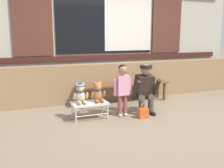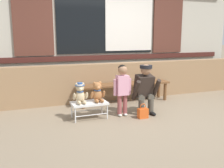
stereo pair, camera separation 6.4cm
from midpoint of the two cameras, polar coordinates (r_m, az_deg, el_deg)
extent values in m
plane|color=#84725B|center=(4.70, 6.16, -7.40)|extent=(60.00, 60.00, 0.00)
cube|color=#997551|center=(5.86, -0.22, 0.60)|extent=(6.99, 0.25, 0.85)
cube|color=#B7B2A3|center=(6.27, -2.03, 14.47)|extent=(7.14, 0.20, 3.73)
cube|color=#471E19|center=(6.16, -1.59, 6.03)|extent=(6.56, 0.04, 0.12)
cube|color=black|center=(6.15, -1.65, 13.48)|extent=(2.40, 0.03, 1.40)
cube|color=silver|center=(6.36, 3.44, 13.38)|extent=(1.24, 0.02, 1.29)
cube|color=#562D23|center=(5.79, -17.88, 13.14)|extent=(0.84, 0.05, 1.43)
cube|color=#562D23|center=(6.90, 11.97, 12.97)|extent=(0.84, 0.05, 1.43)
cube|color=brown|center=(5.44, 2.94, -0.25)|extent=(2.10, 0.11, 0.04)
cube|color=brown|center=(5.57, 2.33, 0.01)|extent=(2.10, 0.11, 0.04)
cube|color=brown|center=(5.70, 1.75, 0.26)|extent=(2.10, 0.11, 0.04)
cylinder|color=brown|center=(5.18, -6.94, -3.39)|extent=(0.07, 0.07, 0.40)
cylinder|color=brown|center=(5.44, -7.69, -2.71)|extent=(0.07, 0.07, 0.40)
cylinder|color=brown|center=(5.95, 11.45, -1.67)|extent=(0.07, 0.07, 0.40)
cylinder|color=brown|center=(6.18, 10.05, -1.15)|extent=(0.07, 0.07, 0.40)
cube|color=silver|center=(4.54, -5.51, -4.34)|extent=(0.64, 0.36, 0.04)
cylinder|color=silver|center=(4.37, -8.60, -7.06)|extent=(0.02, 0.02, 0.26)
cylinder|color=silver|center=(4.65, -9.44, -5.98)|extent=(0.02, 0.02, 0.26)
cylinder|color=silver|center=(4.53, -1.39, -6.31)|extent=(0.02, 0.02, 0.26)
cylinder|color=silver|center=(4.80, -2.63, -5.32)|extent=(0.02, 0.02, 0.26)
cylinder|color=silver|center=(4.45, -4.92, -7.02)|extent=(0.58, 0.02, 0.02)
cylinder|color=silver|center=(4.72, -5.97, -5.97)|extent=(0.58, 0.02, 0.02)
ellipsoid|color=#CCB289|center=(4.48, -7.57, -2.88)|extent=(0.17, 0.14, 0.22)
sphere|color=#CCB289|center=(4.44, -7.59, -0.82)|extent=(0.15, 0.15, 0.15)
sphere|color=#FFEEBB|center=(4.39, -7.42, -1.11)|extent=(0.06, 0.06, 0.06)
sphere|color=#CCB289|center=(4.42, -8.30, -0.10)|extent=(0.06, 0.06, 0.06)
ellipsoid|color=#CCB289|center=(4.43, -8.87, -2.83)|extent=(0.06, 0.11, 0.16)
ellipsoid|color=#CCB289|center=(4.38, -7.78, -4.22)|extent=(0.06, 0.15, 0.06)
sphere|color=#CCB289|center=(4.45, -6.99, -0.01)|extent=(0.06, 0.06, 0.06)
ellipsoid|color=#CCB289|center=(4.48, -6.12, -2.60)|extent=(0.06, 0.11, 0.16)
ellipsoid|color=#CCB289|center=(4.40, -6.59, -4.11)|extent=(0.06, 0.15, 0.06)
torus|color=#335699|center=(4.46, -7.59, -1.71)|extent=(0.13, 0.13, 0.02)
cylinder|color=#335699|center=(4.43, -7.62, -0.29)|extent=(0.17, 0.17, 0.01)
cylinder|color=#335699|center=(4.43, -7.63, 0.00)|extent=(0.10, 0.10, 0.04)
ellipsoid|color=#A86B3D|center=(4.57, -3.67, -2.55)|extent=(0.17, 0.14, 0.22)
sphere|color=#A86B3D|center=(4.52, -3.66, -0.53)|extent=(0.15, 0.15, 0.15)
sphere|color=#E1955B|center=(4.47, -3.45, -0.80)|extent=(0.06, 0.06, 0.06)
sphere|color=#A86B3D|center=(4.51, -4.34, 0.18)|extent=(0.06, 0.06, 0.06)
ellipsoid|color=#A86B3D|center=(4.50, -4.89, -2.50)|extent=(0.06, 0.11, 0.16)
ellipsoid|color=#A86B3D|center=(4.47, -3.78, -3.85)|extent=(0.06, 0.15, 0.06)
sphere|color=#A86B3D|center=(4.54, -3.08, 0.27)|extent=(0.06, 0.06, 0.06)
ellipsoid|color=#A86B3D|center=(4.57, -2.25, -2.27)|extent=(0.06, 0.11, 0.16)
ellipsoid|color=#A86B3D|center=(4.49, -2.64, -3.75)|extent=(0.06, 0.15, 0.06)
torus|color=#335699|center=(4.54, -3.67, -1.40)|extent=(0.13, 0.13, 0.02)
cylinder|color=#994C4C|center=(4.66, 1.37, -4.66)|extent=(0.08, 0.08, 0.36)
ellipsoid|color=silver|center=(4.70, 1.45, -7.02)|extent=(0.07, 0.12, 0.05)
cylinder|color=#994C4C|center=(4.70, 2.60, -4.53)|extent=(0.08, 0.08, 0.36)
ellipsoid|color=silver|center=(4.74, 2.68, -6.86)|extent=(0.07, 0.12, 0.05)
cube|color=pink|center=(4.60, 2.02, -0.27)|extent=(0.22, 0.15, 0.36)
cylinder|color=pink|center=(4.55, 0.34, -0.77)|extent=(0.06, 0.06, 0.30)
cylinder|color=pink|center=(4.66, 3.65, -0.51)|extent=(0.06, 0.06, 0.30)
sphere|color=#9E7051|center=(4.55, 2.04, 3.19)|extent=(0.17, 0.17, 0.17)
sphere|color=black|center=(4.56, 1.98, 3.46)|extent=(0.16, 0.16, 0.16)
cylinder|color=#4C473D|center=(4.77, 6.28, -5.23)|extent=(0.11, 0.11, 0.30)
cylinder|color=#4C473D|center=(4.85, 5.55, -2.88)|extent=(0.13, 0.32, 0.13)
ellipsoid|color=black|center=(4.74, 6.70, -6.87)|extent=(0.09, 0.20, 0.06)
cylinder|color=#4C473D|center=(4.87, 8.37, -4.97)|extent=(0.11, 0.11, 0.30)
cylinder|color=#4C473D|center=(4.94, 7.62, -2.67)|extent=(0.13, 0.32, 0.13)
ellipsoid|color=black|center=(4.83, 8.80, -6.57)|extent=(0.09, 0.20, 0.06)
cube|color=#2D231E|center=(4.83, 6.81, -0.54)|extent=(0.32, 0.30, 0.47)
cylinder|color=#2D231E|center=(4.65, 5.10, -1.44)|extent=(0.08, 0.28, 0.40)
cylinder|color=#2D231E|center=(4.85, 9.55, -1.04)|extent=(0.08, 0.28, 0.40)
sphere|color=#9E7051|center=(4.71, 7.30, 3.24)|extent=(0.20, 0.20, 0.20)
cylinder|color=black|center=(4.70, 7.32, 3.90)|extent=(0.23, 0.23, 0.06)
cube|color=brown|center=(5.02, 8.20, -1.76)|extent=(0.10, 0.22, 0.16)
cube|color=#DB561E|center=(4.62, 6.65, -6.55)|extent=(0.18, 0.11, 0.18)
torus|color=#DB561E|center=(4.59, 6.69, -5.06)|extent=(0.11, 0.01, 0.11)
camera|label=1|loc=(0.03, -90.38, -0.07)|focal=40.45mm
camera|label=2|loc=(0.03, 89.62, 0.07)|focal=40.45mm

